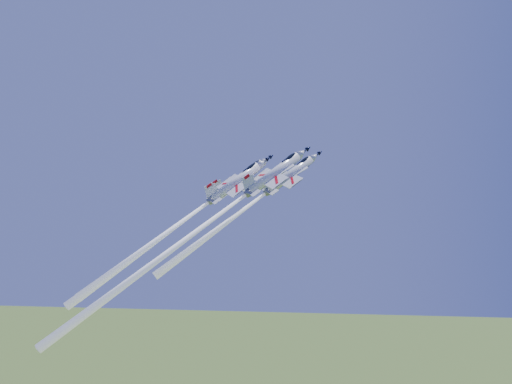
# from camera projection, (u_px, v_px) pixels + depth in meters

# --- Properties ---
(jet_lead) EXTENTS (30.36, 17.80, 29.77)m
(jet_lead) POSITION_uv_depth(u_px,v_px,m) (246.00, 208.00, 118.99)
(jet_lead) COLOR silver
(jet_left) EXTENTS (36.26, 21.37, 36.35)m
(jet_left) POSITION_uv_depth(u_px,v_px,m) (180.00, 223.00, 120.75)
(jet_left) COLOR silver
(jet_right) EXTENTS (41.06, 24.31, 41.97)m
(jet_right) POSITION_uv_depth(u_px,v_px,m) (189.00, 237.00, 105.65)
(jet_right) COLOR silver
(jet_slot) EXTENTS (31.41, 18.45, 31.04)m
(jet_slot) POSITION_uv_depth(u_px,v_px,m) (183.00, 221.00, 110.90)
(jet_slot) COLOR silver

